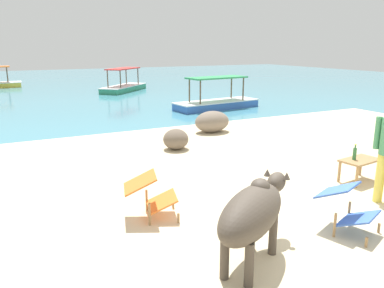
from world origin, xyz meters
TOP-DOWN VIEW (x-y plane):
  - sand_beach at (0.00, 0.00)m, footprint 18.00×14.00m
  - water_surface at (0.00, 22.00)m, footprint 60.00×36.00m
  - cow at (-1.47, -0.57)m, footprint 1.66×1.26m
  - low_bench_table at (1.98, 0.85)m, footprint 0.81×0.53m
  - bottle at (1.86, 0.89)m, footprint 0.07×0.07m
  - deck_chair_near at (-2.07, 1.13)m, footprint 0.88×0.72m
  - deck_chair_far at (0.16, -0.49)m, footprint 0.78×0.91m
  - shore_rock_large at (1.60, 5.77)m, footprint 1.12×0.82m
  - shore_rock_medium at (-0.15, 4.49)m, footprint 0.89×0.90m
  - boat_green at (2.41, 17.31)m, footprint 3.39×3.43m
  - boat_blue at (4.01, 9.63)m, footprint 3.78×1.59m

SIDE VIEW (x-z plane):
  - water_surface at x=0.00m, z-range -0.01..0.01m
  - sand_beach at x=0.00m, z-range 0.00..0.04m
  - boat_green at x=2.41m, z-range -0.35..0.94m
  - boat_blue at x=4.01m, z-range -0.35..0.94m
  - shore_rock_medium at x=-0.15m, z-range 0.04..0.55m
  - shore_rock_large at x=1.60m, z-range 0.04..0.67m
  - low_bench_table at x=1.98m, z-range 0.18..0.61m
  - deck_chair_near at x=-2.07m, z-range 0.08..0.77m
  - deck_chair_far at x=0.16m, z-range 0.08..0.77m
  - bottle at x=1.86m, z-range 0.44..0.74m
  - cow at x=-1.47m, z-range 0.20..1.19m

